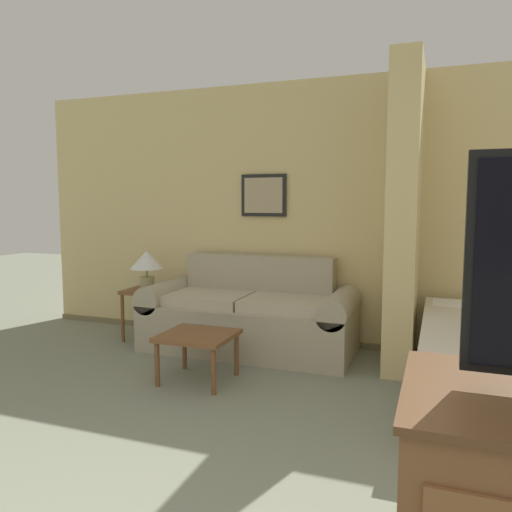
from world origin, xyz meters
TOP-DOWN VIEW (x-y plane):
  - wall_back at (-0.00, 4.05)m, footprint 6.69×0.16m
  - wall_partition_pillar at (0.66, 3.59)m, footprint 0.24×0.80m
  - couch at (-0.74, 3.56)m, footprint 2.02×0.84m
  - coffee_table at (-0.82, 2.64)m, footprint 0.56×0.52m
  - side_table at (-1.87, 3.56)m, footprint 0.42×0.42m
  - table_lamp at (-1.87, 3.56)m, footprint 0.34×0.34m

SIDE VIEW (x-z plane):
  - couch at x=-0.74m, z-range -0.12..0.77m
  - coffee_table at x=-0.82m, z-range 0.14..0.53m
  - side_table at x=-1.87m, z-range 0.17..0.70m
  - table_lamp at x=-1.87m, z-range 0.60..1.00m
  - wall_back at x=0.00m, z-range -0.01..2.59m
  - wall_partition_pillar at x=0.66m, z-range 0.00..2.60m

